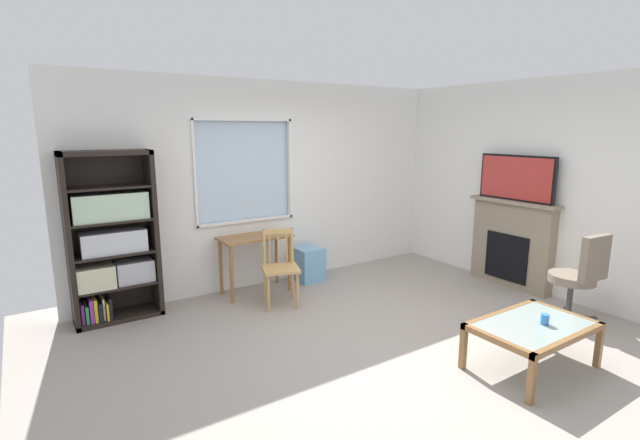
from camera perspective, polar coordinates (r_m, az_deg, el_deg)
ground at (r=4.79m, az=7.04°, el=-14.62°), size 6.26×5.48×0.02m
wall_back_with_window at (r=6.24m, az=-5.79°, el=4.34°), size 5.26×0.15×2.69m
wall_right at (r=6.45m, az=25.97°, el=3.66°), size 0.12×4.68×2.69m
bookshelf at (r=5.44m, az=-24.51°, el=-2.39°), size 0.90×0.38×1.85m
desk_under_window at (r=5.86m, az=-8.09°, el=-3.24°), size 0.90×0.45×0.75m
wooden_chair at (r=5.49m, az=-4.98°, el=-5.80°), size 0.53×0.52×0.90m
plastic_drawer_unit at (r=6.38m, az=-1.51°, el=-5.47°), size 0.35×0.40×0.47m
fireplace at (r=6.58m, az=22.72°, el=-2.70°), size 0.26×1.21×1.16m
tv at (r=6.43m, az=23.22°, el=4.83°), size 0.06×1.04×0.59m
office_chair at (r=5.65m, az=29.63°, el=-5.83°), size 0.57×0.58×1.00m
coffee_table at (r=4.50m, az=24.95°, el=-12.21°), size 1.06×0.69×0.42m
sippy_cup at (r=4.49m, az=26.17°, el=-11.01°), size 0.07×0.07×0.09m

